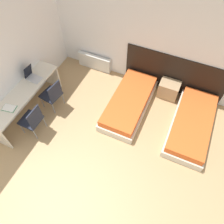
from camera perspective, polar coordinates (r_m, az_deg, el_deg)
name	(u,v)px	position (r m, az deg, el deg)	size (l,w,h in m)	color
ground_plane	(67,209)	(4.72, -11.60, -23.59)	(20.00, 20.00, 0.00)	tan
wall_back	(142,38)	(5.54, 7.91, 18.62)	(5.62, 0.05, 2.70)	white
wall_left	(10,61)	(5.33, -25.07, 11.95)	(0.05, 4.85, 2.70)	white
headboard_panel	(174,75)	(5.89, 15.84, 9.36)	(2.60, 0.03, 1.12)	black
bed_near_window	(129,103)	(5.57, 4.50, 2.45)	(0.91, 2.00, 0.37)	beige
bed_near_door	(192,124)	(5.50, 20.09, -3.06)	(0.91, 2.00, 0.37)	beige
nightstand	(169,89)	(5.96, 14.58, 5.76)	(0.51, 0.39, 0.46)	tan
radiator	(95,62)	(6.55, -4.59, 12.88)	(1.00, 0.12, 0.45)	silver
desk	(25,96)	(5.54, -21.87, 3.79)	(0.53, 2.11, 0.75)	beige
chair_near_laptop	(52,94)	(5.53, -15.32, 4.53)	(0.49, 0.49, 0.88)	black
chair_near_notebook	(32,119)	(5.20, -20.11, -1.81)	(0.44, 0.44, 0.88)	black
laptop	(32,76)	(5.60, -20.15, 8.82)	(0.37, 0.27, 0.35)	silver
open_notebook	(9,108)	(5.22, -25.28, 0.96)	(0.32, 0.24, 0.02)	#236B3D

